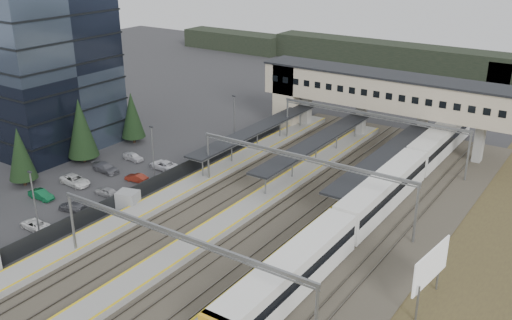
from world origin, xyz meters
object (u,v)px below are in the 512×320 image
Objects in this scene: footbridge at (367,92)px; billboard at (431,268)px; relay_cabin_far at (128,200)px; train at (383,193)px; office_building at (25,65)px.

footbridge is 44.60m from billboard.
relay_cabin_far is 41.94m from footbridge.
footbridge is at bearing 71.39° from relay_cabin_far.
footbridge is 0.62× the size of train.
office_building is 8.36× the size of relay_cabin_far.
relay_cabin_far is 0.07× the size of footbridge.
footbridge is at bearing 118.90° from train.
train is (12.30, -22.28, -5.69)m from footbridge.
footbridge is 26.07m from train.
office_building is 0.37× the size of train.
footbridge reaches higher than train.
billboard is (10.81, -15.65, 1.66)m from train.
office_building reaches higher than footbridge.
office_building is 57.40m from train.
office_building is at bearing 173.23° from billboard.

